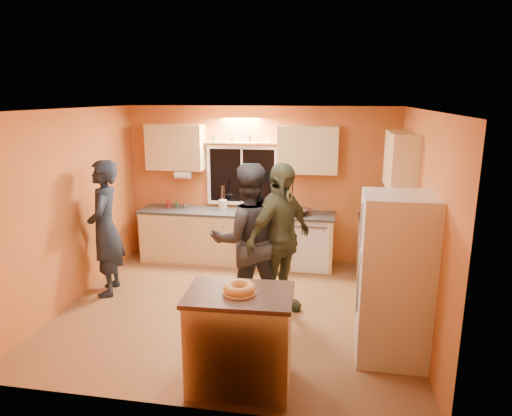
% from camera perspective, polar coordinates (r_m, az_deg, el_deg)
% --- Properties ---
extents(ground, '(4.50, 4.50, 0.00)m').
position_cam_1_polar(ground, '(6.22, -2.61, -12.49)').
color(ground, brown).
rests_on(ground, ground).
extents(room_shell, '(4.54, 4.04, 2.61)m').
position_cam_1_polar(room_shell, '(6.06, -0.83, 3.00)').
color(room_shell, orange).
rests_on(room_shell, ground).
extents(back_counter, '(4.23, 0.62, 0.90)m').
position_cam_1_polar(back_counter, '(7.60, 0.19, -3.81)').
color(back_counter, tan).
rests_on(back_counter, ground).
extents(right_counter, '(0.62, 1.84, 0.90)m').
position_cam_1_polar(right_counter, '(6.42, 15.80, -7.78)').
color(right_counter, tan).
rests_on(right_counter, ground).
extents(refrigerator, '(0.72, 0.70, 1.80)m').
position_cam_1_polar(refrigerator, '(5.04, 16.90, -8.42)').
color(refrigerator, silver).
rests_on(refrigerator, ground).
extents(island, '(1.03, 0.72, 0.97)m').
position_cam_1_polar(island, '(4.55, -2.03, -16.01)').
color(island, tan).
rests_on(island, ground).
extents(bundt_pastry, '(0.31, 0.31, 0.09)m').
position_cam_1_polar(bundt_pastry, '(4.32, -2.09, -9.98)').
color(bundt_pastry, '#DBB159').
rests_on(bundt_pastry, island).
extents(person_left, '(0.63, 0.80, 1.92)m').
position_cam_1_polar(person_left, '(6.71, -18.34, -2.42)').
color(person_left, black).
rests_on(person_left, ground).
extents(person_center, '(1.17, 1.06, 1.96)m').
position_cam_1_polar(person_center, '(5.81, -1.08, -3.97)').
color(person_center, black).
rests_on(person_center, ground).
extents(person_right, '(1.03, 1.23, 1.97)m').
position_cam_1_polar(person_right, '(5.81, 2.96, -3.97)').
color(person_right, '#353823').
rests_on(person_right, ground).
extents(mixing_bowl, '(0.48, 0.48, 0.09)m').
position_cam_1_polar(mixing_bowl, '(7.37, 5.31, -0.44)').
color(mixing_bowl, black).
rests_on(mixing_bowl, back_counter).
extents(utensil_crock, '(0.14, 0.14, 0.17)m').
position_cam_1_polar(utensil_crock, '(7.62, -4.18, 0.36)').
color(utensil_crock, beige).
rests_on(utensil_crock, back_counter).
extents(potted_plant, '(0.36, 0.33, 0.33)m').
position_cam_1_polar(potted_plant, '(5.85, 17.35, -3.67)').
color(potted_plant, gray).
rests_on(potted_plant, right_counter).
extents(red_box, '(0.18, 0.16, 0.07)m').
position_cam_1_polar(red_box, '(6.56, 15.43, -2.80)').
color(red_box, '#A41923').
rests_on(red_box, right_counter).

